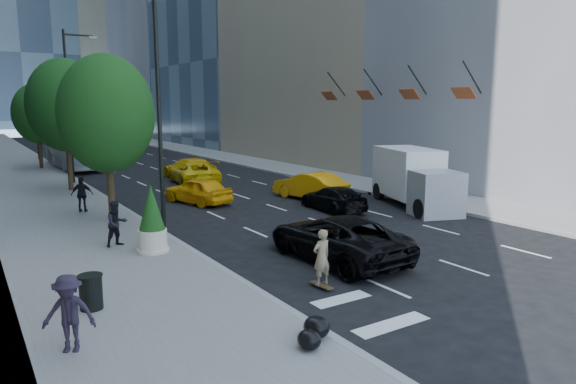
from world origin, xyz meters
TOP-DOWN VIEW (x-y plane):
  - ground at (0.00, 0.00)m, footprint 160.00×160.00m
  - sidewalk_left at (-9.00, 30.00)m, footprint 6.00×120.00m
  - sidewalk_right at (10.00, 30.00)m, footprint 4.00×120.00m
  - tower_right_far at (22.00, 98.00)m, footprint 20.00×24.00m
  - lamp_near at (-6.32, 4.00)m, footprint 2.13×0.22m
  - lamp_far at (-6.32, 22.00)m, footprint 2.13×0.22m
  - tree_near at (-7.20, 9.00)m, footprint 4.20×4.20m
  - tree_mid at (-7.20, 19.00)m, footprint 4.50×4.50m
  - tree_far at (-7.20, 32.00)m, footprint 3.90×3.90m
  - traffic_signal at (-6.40, 40.00)m, footprint 2.48×0.53m
  - facade_flags at (10.64, 10.00)m, footprint 1.85×13.30m
  - skateboarder at (-4.16, -3.00)m, footprint 0.65×0.45m
  - black_sedan_lincoln at (-2.00, -1.00)m, footprint 2.75×5.79m
  - black_sedan_mercedes at (3.09, 5.79)m, footprint 2.01×4.42m
  - taxi_a at (-2.00, 11.35)m, footprint 2.91×4.60m
  - taxi_b at (3.90, 9.00)m, footprint 2.50×4.97m
  - taxi_c at (0.50, 18.00)m, footprint 3.37×5.90m
  - taxi_d at (1.20, 20.50)m, footprint 2.89×5.50m
  - city_bus at (-4.80, 31.85)m, footprint 2.59×10.74m
  - box_truck at (7.30, 4.27)m, footprint 4.34×6.76m
  - pedestrian_a at (-8.15, 4.46)m, footprint 0.97×0.84m
  - pedestrian_b at (-7.96, 11.63)m, footprint 1.11×0.83m
  - pedestrian_c at (-11.20, -3.48)m, footprint 1.28×1.07m
  - trash_can at (-10.31, -1.30)m, footprint 0.59×0.59m
  - planter_shrub at (-7.27, 3.00)m, footprint 1.02×1.02m
  - garbage_bags at (-6.55, -5.96)m, footprint 1.01×0.98m

SIDE VIEW (x-z plane):
  - ground at x=0.00m, z-range 0.00..0.00m
  - sidewalk_left at x=-9.00m, z-range 0.00..0.15m
  - sidewalk_right at x=10.00m, z-range 0.00..0.15m
  - garbage_bags at x=-6.55m, z-range 0.14..0.64m
  - trash_can at x=-10.31m, z-range 0.15..1.03m
  - black_sedan_mercedes at x=3.09m, z-range 0.00..1.26m
  - taxi_a at x=-2.00m, z-range 0.00..1.46m
  - taxi_d at x=1.20m, z-range 0.00..1.52m
  - taxi_c at x=0.50m, z-range 0.00..1.55m
  - taxi_b at x=3.90m, z-range 0.00..1.56m
  - black_sedan_lincoln at x=-2.00m, z-range 0.00..1.59m
  - skateboarder at x=-4.16m, z-range 0.00..1.69m
  - pedestrian_a at x=-8.15m, z-range 0.15..1.86m
  - pedestrian_c at x=-11.20m, z-range 0.15..1.87m
  - pedestrian_b at x=-7.96m, z-range 0.15..1.90m
  - planter_shrub at x=-7.27m, z-range 0.09..2.54m
  - city_bus at x=-4.80m, z-range 0.00..2.99m
  - box_truck at x=7.30m, z-range 0.03..3.07m
  - traffic_signal at x=-6.40m, z-range 1.63..6.83m
  - tree_far at x=-7.20m, z-range 1.16..8.09m
  - tree_near at x=-7.20m, z-range 1.24..8.70m
  - tree_mid at x=-7.20m, z-range 1.32..9.31m
  - lamp_near at x=-6.32m, z-range 0.81..10.81m
  - lamp_far at x=-6.32m, z-range 0.81..10.81m
  - facade_flags at x=10.64m, z-range 5.16..7.21m
  - tower_right_far at x=22.00m, z-range 0.00..50.00m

